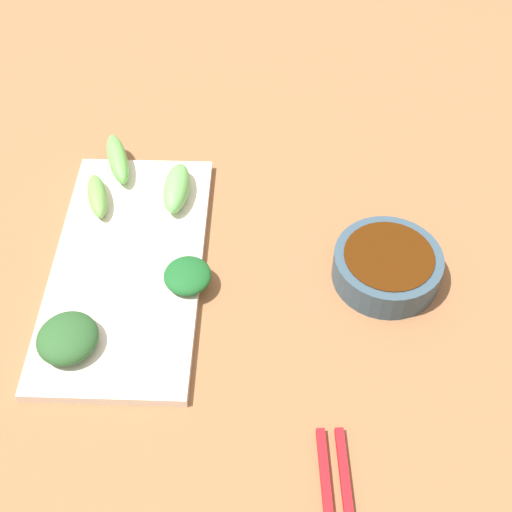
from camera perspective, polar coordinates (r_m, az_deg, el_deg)
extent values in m
cube|color=brown|center=(0.77, -0.72, -2.36)|extent=(2.10, 2.10, 0.02)
cylinder|color=#304655|center=(0.76, 10.79, -0.87)|extent=(0.12, 0.12, 0.04)
cylinder|color=#3E1C05|center=(0.75, 10.86, -0.55)|extent=(0.10, 0.10, 0.03)
cube|color=silver|center=(0.78, -10.57, -0.85)|extent=(0.16, 0.33, 0.01)
ellipsoid|color=#254F25|center=(0.71, -15.36, -6.58)|extent=(0.08, 0.08, 0.03)
ellipsoid|color=#669F48|center=(0.83, -13.03, 4.88)|extent=(0.04, 0.07, 0.02)
ellipsoid|color=#175422|center=(0.74, -5.70, -1.62)|extent=(0.06, 0.06, 0.02)
ellipsoid|color=#62B056|center=(0.82, -6.60, 5.63)|extent=(0.03, 0.08, 0.03)
ellipsoid|color=#5FAE4C|center=(0.87, -11.40, 7.90)|extent=(0.05, 0.09, 0.03)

